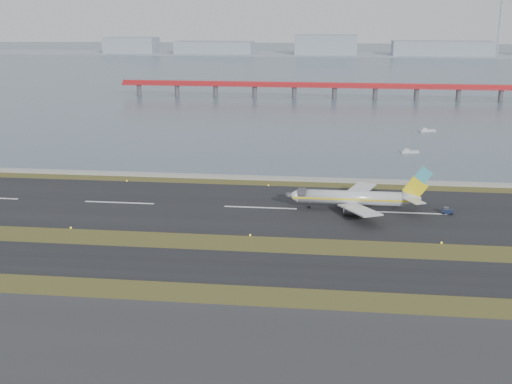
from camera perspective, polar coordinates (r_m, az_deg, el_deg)
ground at (r=147.79m, az=-0.90°, el=-4.92°), size 1000.00×1000.00×0.00m
apron_strip at (r=99.14m, az=-5.27°, el=-16.31°), size 1000.00×50.00×0.10m
taxiway_strip at (r=136.75m, az=-1.56°, el=-6.70°), size 1000.00×18.00×0.10m
runway_strip at (r=175.89m, az=0.39°, el=-1.41°), size 1000.00×45.00×0.10m
seawall at (r=204.42m, az=1.32°, el=1.23°), size 1000.00×2.50×1.00m
bay_water at (r=599.31m, az=5.03°, el=11.01°), size 1400.00×800.00×1.30m
red_pier at (r=389.37m, az=7.00°, el=9.28°), size 260.00×5.00×10.20m
far_shoreline at (r=758.14m, az=6.50°, el=12.50°), size 1400.00×80.00×60.50m
airliner at (r=175.15m, az=8.87°, el=-0.52°), size 38.52×32.89×12.80m
pushback_tug at (r=177.84m, az=16.63°, el=-1.62°), size 3.10×2.06×1.86m
workboat_near at (r=249.18m, az=13.46°, el=3.52°), size 6.97×3.43×1.62m
workboat_far at (r=294.04m, az=14.95°, el=5.31°), size 7.61×4.61×1.77m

